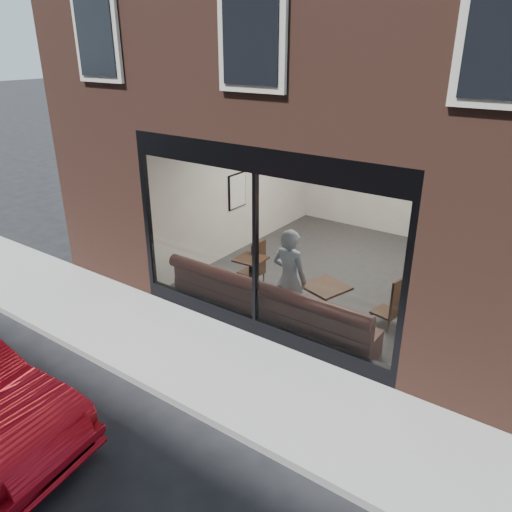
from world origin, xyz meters
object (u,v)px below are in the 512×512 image
Objects in this scene: person at (289,279)px; cafe_table_right at (326,287)px; cafe_table_left at (251,259)px; cafe_chair_right at (386,312)px; banquette at (269,313)px; cafe_chair_left at (251,272)px.

person is 2.68× the size of cafe_table_right.
person is at bearing -25.48° from cafe_table_left.
cafe_table_left is 1.28× the size of cafe_chair_right.
banquette is 1.67m from cafe_chair_left.
cafe_table_left reaches higher than banquette.
banquette is 0.76m from person.
cafe_table_left is at bearing 172.92° from cafe_table_right.
cafe_table_right is at bearing -7.08° from cafe_table_left.
person is 0.65m from cafe_table_right.
cafe_table_right is (0.80, 0.55, 0.52)m from banquette.
banquette is 2.06m from cafe_chair_right.
person is (0.29, 0.17, 0.67)m from banquette.
cafe_chair_right is (1.39, 1.01, -0.66)m from person.
banquette is 9.32× the size of cafe_chair_left.
cafe_chair_left is (-1.50, 0.97, -0.66)m from person.
person is at bearing -143.30° from cafe_table_right.
banquette reaches higher than cafe_chair_left.
cafe_table_right is 1.20m from cafe_chair_right.
banquette is 9.42× the size of cafe_chair_right.
cafe_table_right is at bearing -141.38° from person.
cafe_chair_left and cafe_chair_right have the same top height.
person reaches higher than banquette.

